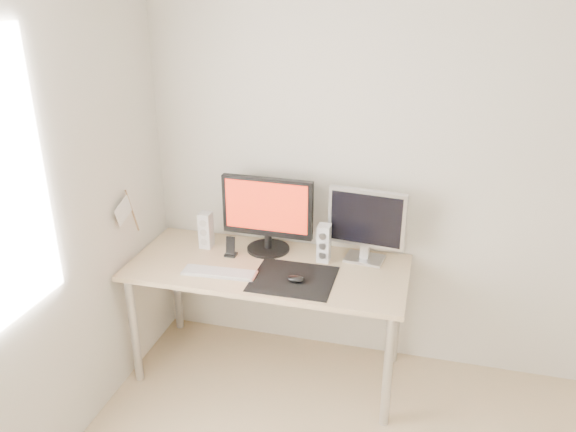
{
  "coord_description": "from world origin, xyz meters",
  "views": [
    {
      "loc": [
        -0.09,
        -1.37,
        2.24
      ],
      "look_at": [
        -0.84,
        1.48,
        1.01
      ],
      "focal_mm": 35.0,
      "sensor_mm": 36.0,
      "label": 1
    }
  ],
  "objects_px": {
    "main_monitor": "(267,212)",
    "keyboard": "(219,272)",
    "desk": "(268,277)",
    "speaker_right": "(324,243)",
    "mouse": "(296,279)",
    "speaker_left": "(206,230)",
    "second_monitor": "(366,222)",
    "phone_dock": "(231,250)"
  },
  "relations": [
    {
      "from": "desk",
      "to": "main_monitor",
      "type": "xyz_separation_m",
      "value": [
        -0.06,
        0.19,
        0.33
      ]
    },
    {
      "from": "mouse",
      "to": "speaker_left",
      "type": "bearing_deg",
      "value": 155.38
    },
    {
      "from": "phone_dock",
      "to": "speaker_left",
      "type": "bearing_deg",
      "value": 156.79
    },
    {
      "from": "desk",
      "to": "speaker_right",
      "type": "height_order",
      "value": "speaker_right"
    },
    {
      "from": "mouse",
      "to": "speaker_right",
      "type": "distance_m",
      "value": 0.32
    },
    {
      "from": "speaker_left",
      "to": "keyboard",
      "type": "relative_size",
      "value": 0.53
    },
    {
      "from": "desk",
      "to": "speaker_right",
      "type": "xyz_separation_m",
      "value": [
        0.3,
        0.14,
        0.19
      ]
    },
    {
      "from": "mouse",
      "to": "keyboard",
      "type": "bearing_deg",
      "value": -177.89
    },
    {
      "from": "speaker_left",
      "to": "phone_dock",
      "type": "xyz_separation_m",
      "value": [
        0.19,
        -0.08,
        -0.07
      ]
    },
    {
      "from": "speaker_left",
      "to": "desk",
      "type": "bearing_deg",
      "value": -18.28
    },
    {
      "from": "mouse",
      "to": "second_monitor",
      "type": "relative_size",
      "value": 0.21
    },
    {
      "from": "main_monitor",
      "to": "speaker_left",
      "type": "xyz_separation_m",
      "value": [
        -0.38,
        -0.04,
        -0.14
      ]
    },
    {
      "from": "speaker_right",
      "to": "keyboard",
      "type": "xyz_separation_m",
      "value": [
        -0.53,
        -0.31,
        -0.1
      ]
    },
    {
      "from": "desk",
      "to": "speaker_left",
      "type": "relative_size",
      "value": 7.13
    },
    {
      "from": "desk",
      "to": "main_monitor",
      "type": "distance_m",
      "value": 0.39
    },
    {
      "from": "desk",
      "to": "keyboard",
      "type": "distance_m",
      "value": 0.3
    },
    {
      "from": "mouse",
      "to": "phone_dock",
      "type": "bearing_deg",
      "value": 154.82
    },
    {
      "from": "main_monitor",
      "to": "keyboard",
      "type": "bearing_deg",
      "value": -116.95
    },
    {
      "from": "mouse",
      "to": "speaker_right",
      "type": "xyz_separation_m",
      "value": [
        0.1,
        0.29,
        0.09
      ]
    },
    {
      "from": "main_monitor",
      "to": "speaker_left",
      "type": "distance_m",
      "value": 0.41
    },
    {
      "from": "second_monitor",
      "to": "speaker_left",
      "type": "bearing_deg",
      "value": -175.85
    },
    {
      "from": "mouse",
      "to": "speaker_right",
      "type": "height_order",
      "value": "speaker_right"
    },
    {
      "from": "second_monitor",
      "to": "speaker_left",
      "type": "xyz_separation_m",
      "value": [
        -0.97,
        -0.07,
        -0.13
      ]
    },
    {
      "from": "keyboard",
      "to": "mouse",
      "type": "bearing_deg",
      "value": 2.11
    },
    {
      "from": "mouse",
      "to": "main_monitor",
      "type": "relative_size",
      "value": 0.18
    },
    {
      "from": "second_monitor",
      "to": "keyboard",
      "type": "relative_size",
      "value": 1.06
    },
    {
      "from": "mouse",
      "to": "speaker_right",
      "type": "relative_size",
      "value": 0.43
    },
    {
      "from": "speaker_left",
      "to": "main_monitor",
      "type": "bearing_deg",
      "value": 6.62
    },
    {
      "from": "keyboard",
      "to": "phone_dock",
      "type": "relative_size",
      "value": 3.49
    },
    {
      "from": "speaker_right",
      "to": "keyboard",
      "type": "height_order",
      "value": "speaker_right"
    },
    {
      "from": "speaker_left",
      "to": "speaker_right",
      "type": "bearing_deg",
      "value": 0.03
    },
    {
      "from": "speaker_right",
      "to": "speaker_left",
      "type": "bearing_deg",
      "value": -179.97
    },
    {
      "from": "keyboard",
      "to": "phone_dock",
      "type": "distance_m",
      "value": 0.23
    },
    {
      "from": "speaker_left",
      "to": "mouse",
      "type": "bearing_deg",
      "value": -24.62
    },
    {
      "from": "main_monitor",
      "to": "speaker_left",
      "type": "relative_size",
      "value": 2.46
    },
    {
      "from": "desk",
      "to": "main_monitor",
      "type": "bearing_deg",
      "value": 106.44
    },
    {
      "from": "keyboard",
      "to": "phone_dock",
      "type": "bearing_deg",
      "value": 93.84
    },
    {
      "from": "mouse",
      "to": "speaker_left",
      "type": "xyz_separation_m",
      "value": [
        -0.64,
        0.29,
        0.09
      ]
    },
    {
      "from": "desk",
      "to": "speaker_left",
      "type": "bearing_deg",
      "value": 161.72
    },
    {
      "from": "desk",
      "to": "keyboard",
      "type": "relative_size",
      "value": 3.76
    },
    {
      "from": "desk",
      "to": "phone_dock",
      "type": "distance_m",
      "value": 0.28
    },
    {
      "from": "main_monitor",
      "to": "speaker_right",
      "type": "distance_m",
      "value": 0.38
    }
  ]
}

